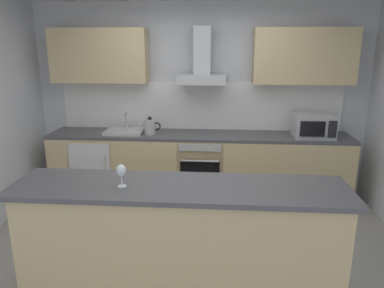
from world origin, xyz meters
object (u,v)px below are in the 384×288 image
at_px(refrigerator, 97,166).
at_px(kettle, 150,127).
at_px(sink, 125,131).
at_px(range_hood, 202,66).
at_px(wine_glass, 121,171).
at_px(microwave, 314,126).
at_px(oven, 201,166).

relative_size(refrigerator, kettle, 2.94).
relative_size(refrigerator, sink, 1.70).
height_order(range_hood, wine_glass, range_hood).
bearing_deg(kettle, microwave, 0.16).
bearing_deg(oven, range_hood, 90.00).
distance_m(oven, sink, 1.13).
bearing_deg(oven, sink, 179.39).
xyz_separation_m(microwave, wine_glass, (-1.94, -2.10, 0.08)).
height_order(refrigerator, kettle, kettle).
bearing_deg(microwave, range_hood, 173.77).
bearing_deg(microwave, wine_glass, -132.66).
distance_m(refrigerator, sink, 0.65).
relative_size(range_hood, wine_glass, 4.05).
bearing_deg(sink, microwave, -0.90).
height_order(microwave, sink, microwave).
xyz_separation_m(refrigerator, range_hood, (1.44, 0.13, 1.36)).
distance_m(microwave, wine_glass, 2.86).
bearing_deg(kettle, sink, 172.86).
bearing_deg(sink, kettle, -7.14).
distance_m(oven, kettle, 0.87).
bearing_deg(refrigerator, microwave, -0.50).
bearing_deg(range_hood, microwave, -6.23).
bearing_deg(refrigerator, oven, 0.11).
bearing_deg(oven, refrigerator, -179.89).
height_order(sink, kettle, sink).
xyz_separation_m(oven, sink, (-1.03, 0.01, 0.47)).
distance_m(oven, refrigerator, 1.44).
height_order(microwave, range_hood, range_hood).
height_order(kettle, range_hood, range_hood).
bearing_deg(wine_glass, sink, 104.08).
xyz_separation_m(range_hood, wine_glass, (-0.50, -2.26, -0.66)).
xyz_separation_m(sink, wine_glass, (0.54, -2.14, 0.20)).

